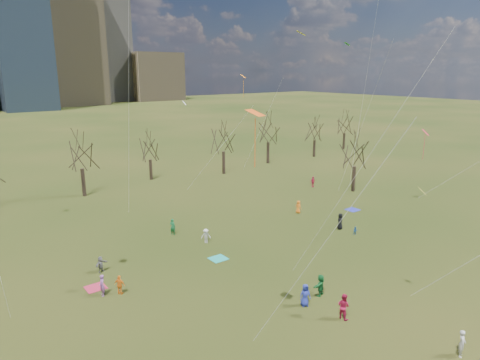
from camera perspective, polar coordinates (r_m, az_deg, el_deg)
ground at (r=37.17m, az=11.66°, el=-14.26°), size 500.00×500.00×0.00m
bare_tree_row at (r=64.37m, az=-13.85°, el=3.67°), size 113.04×29.80×9.50m
blanket_teal at (r=42.02m, az=-2.91°, el=-10.42°), size 1.60×1.50×0.03m
blanket_navy at (r=57.80m, az=14.77°, el=-3.84°), size 1.60×1.50×0.03m
blanket_crimson at (r=38.82m, az=-18.70°, el=-13.43°), size 1.60×1.50×0.03m
person_0 at (r=34.37m, az=8.68°, el=-14.94°), size 1.03×0.86×1.79m
person_1 at (r=32.17m, az=27.47°, el=-18.75°), size 0.78×0.69×1.81m
person_2 at (r=33.34m, az=13.63°, el=-16.03°), size 0.80×0.99×1.96m
person_4 at (r=36.86m, az=-15.74°, el=-13.32°), size 0.89×1.03×1.66m
person_5 at (r=35.96m, az=10.68°, el=-13.60°), size 1.77×1.02×1.82m
person_6 at (r=50.33m, az=13.21°, el=-5.37°), size 1.10×1.03×1.89m
person_7 at (r=37.06m, az=-17.93°, el=-13.22°), size 0.49×0.69×1.79m
person_8 at (r=49.20m, az=15.13°, el=-6.55°), size 0.58×0.57×0.94m
person_9 at (r=45.44m, az=-4.57°, el=-7.42°), size 1.16×1.05×1.56m
person_10 at (r=67.52m, az=9.69°, el=-0.22°), size 0.98×0.42×1.66m
person_11 at (r=41.07m, az=-18.07°, el=-10.64°), size 1.45×1.01×1.50m
person_12 at (r=54.90m, az=7.79°, el=-3.57°), size 0.69×0.90×1.65m
person_13 at (r=48.00m, az=-8.97°, el=-6.16°), size 0.71×0.80×1.85m
kites_airborne at (r=44.12m, az=2.37°, el=8.78°), size 63.72×48.60×34.53m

